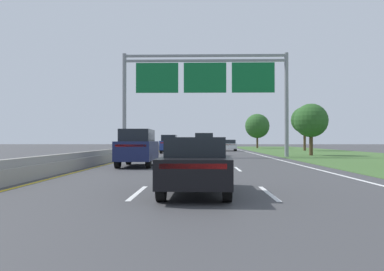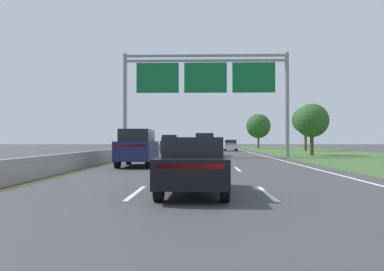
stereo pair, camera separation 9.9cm
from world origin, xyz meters
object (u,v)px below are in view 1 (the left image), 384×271
object	(u,v)px
roadside_tree_mid	(311,121)
car_gold_centre_lane_sedan	(203,145)
pickup_truck_grey	(204,145)
roadside_tree_far	(305,120)
car_white_right_lane_sedan	(230,145)
overhead_sign_gantry	(205,83)
car_blue_left_lane_suv	(169,144)
car_navy_left_lane_suv	(138,147)
car_black_centre_lane_sedan	(196,164)
roadside_tree_distant	(257,126)

from	to	relation	value
roadside_tree_mid	car_gold_centre_lane_sedan	bearing A→B (deg)	128.77
pickup_truck_grey	roadside_tree_mid	size ratio (longest dim) A/B	1.07
pickup_truck_grey	roadside_tree_far	xyz separation A→B (m)	(14.53, 18.05, 3.31)
car_gold_centre_lane_sedan	roadside_tree_mid	size ratio (longest dim) A/B	0.87
pickup_truck_grey	car_white_right_lane_sedan	distance (m)	17.37
overhead_sign_gantry	car_blue_left_lane_suv	size ratio (longest dim) A/B	3.20
car_navy_left_lane_suv	car_blue_left_lane_suv	distance (m)	22.59
car_black_centre_lane_sedan	pickup_truck_grey	bearing A→B (deg)	0.09
car_gold_centre_lane_sedan	roadside_tree_mid	world-z (taller)	roadside_tree_mid
car_black_centre_lane_sedan	car_blue_left_lane_suv	size ratio (longest dim) A/B	0.94
car_black_centre_lane_sedan	roadside_tree_mid	bearing A→B (deg)	-21.12
pickup_truck_grey	car_white_right_lane_sedan	size ratio (longest dim) A/B	1.22
roadside_tree_mid	roadside_tree_far	xyz separation A→B (m)	(4.06, 17.32, 0.96)
roadside_tree_distant	car_navy_left_lane_suv	bearing A→B (deg)	-105.71
pickup_truck_grey	car_gold_centre_lane_sedan	distance (m)	13.87
overhead_sign_gantry	roadside_tree_mid	distance (m)	11.34
car_navy_left_lane_suv	roadside_tree_far	bearing A→B (deg)	-29.58
car_gold_centre_lane_sedan	roadside_tree_distant	world-z (taller)	roadside_tree_distant
pickup_truck_grey	car_navy_left_lane_suv	distance (m)	15.57
car_white_right_lane_sedan	roadside_tree_distant	size ratio (longest dim) A/B	0.68
car_gold_centre_lane_sedan	roadside_tree_mid	distance (m)	17.05
pickup_truck_grey	car_blue_left_lane_suv	distance (m)	8.50
car_white_right_lane_sedan	car_blue_left_lane_suv	distance (m)	12.19
car_white_right_lane_sedan	pickup_truck_grey	bearing A→B (deg)	169.19
roadside_tree_far	roadside_tree_distant	world-z (taller)	roadside_tree_distant
pickup_truck_grey	roadside_tree_far	distance (m)	23.41
pickup_truck_grey	car_black_centre_lane_sedan	world-z (taller)	pickup_truck_grey
car_gold_centre_lane_sedan	car_black_centre_lane_sedan	bearing A→B (deg)	-179.76
car_white_right_lane_sedan	roadside_tree_far	xyz separation A→B (m)	(10.81, 1.09, 3.57)
car_black_centre_lane_sedan	car_navy_left_lane_suv	xyz separation A→B (m)	(-3.48, 10.98, 0.28)
car_blue_left_lane_suv	car_navy_left_lane_suv	bearing A→B (deg)	-179.63
car_blue_left_lane_suv	roadside_tree_far	world-z (taller)	roadside_tree_far
roadside_tree_distant	car_white_right_lane_sedan	bearing A→B (deg)	-109.59
overhead_sign_gantry	car_gold_centre_lane_sedan	xyz separation A→B (m)	(-0.15, 16.26, -5.88)
roadside_tree_mid	roadside_tree_distant	distance (m)	34.90
car_white_right_lane_sedan	car_navy_left_lane_suv	xyz separation A→B (m)	(-7.62, -32.04, 0.28)
car_black_centre_lane_sedan	car_white_right_lane_sedan	world-z (taller)	same
overhead_sign_gantry	car_blue_left_lane_suv	world-z (taller)	overhead_sign_gantry
car_gold_centre_lane_sedan	pickup_truck_grey	bearing A→B (deg)	-178.94
overhead_sign_gantry	car_blue_left_lane_suv	bearing A→B (deg)	112.20
pickup_truck_grey	car_white_right_lane_sedan	xyz separation A→B (m)	(3.72, 16.97, -0.26)
car_black_centre_lane_sedan	roadside_tree_mid	size ratio (longest dim) A/B	0.87
roadside_tree_distant	car_blue_left_lane_suv	bearing A→B (deg)	-117.01
car_gold_centre_lane_sedan	roadside_tree_mid	xyz separation A→B (m)	(10.55, -13.14, 2.61)
overhead_sign_gantry	pickup_truck_grey	distance (m)	6.11
overhead_sign_gantry	car_navy_left_lane_suv	distance (m)	14.42
car_white_right_lane_sedan	car_gold_centre_lane_sedan	distance (m)	4.90
car_gold_centre_lane_sedan	overhead_sign_gantry	bearing A→B (deg)	-178.73
car_navy_left_lane_suv	roadside_tree_distant	world-z (taller)	roadside_tree_distant
car_gold_centre_lane_sedan	car_navy_left_lane_suv	distance (m)	29.20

